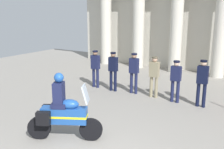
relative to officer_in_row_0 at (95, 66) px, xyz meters
The scene contains 8 objects.
colonnade_backdrop 6.84m from the officer_in_row_0, 60.07° to the left, with size 16.08×1.55×6.29m.
officer_in_row_0 is the anchor object (origin of this frame).
officer_in_row_1 0.99m from the officer_in_row_0, ahead, with size 0.38×0.24×1.73m.
officer_in_row_2 1.93m from the officer_in_row_0, ahead, with size 0.38×0.24×1.74m.
officer_in_row_3 2.87m from the officer_in_row_0, ahead, with size 0.38×0.24×1.70m.
officer_in_row_4 3.81m from the officer_in_row_0, ahead, with size 0.38×0.24×1.64m.
officer_in_row_5 4.79m from the officer_in_row_0, ahead, with size 0.38×0.24×1.76m.
motorcycle_with_rider 5.16m from the officer_in_row_0, 64.85° to the right, with size 1.91×1.16×1.90m.
Camera 1 is at (3.48, -3.95, 3.50)m, focal length 42.30 mm.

